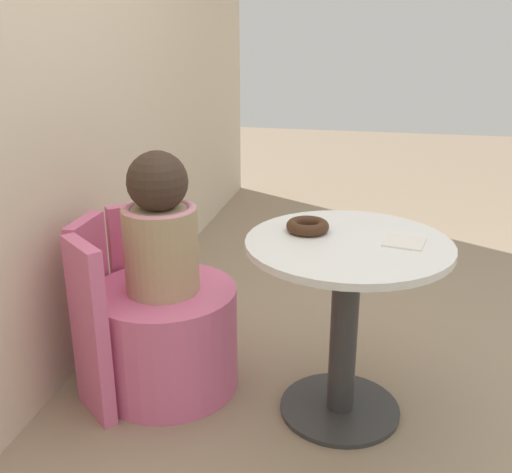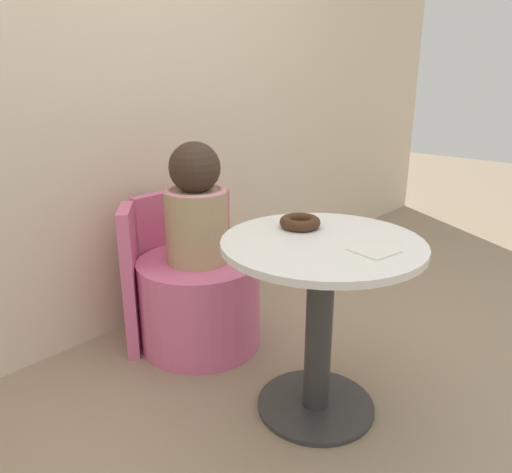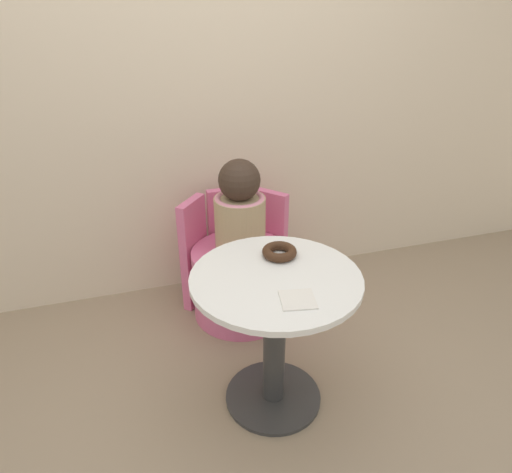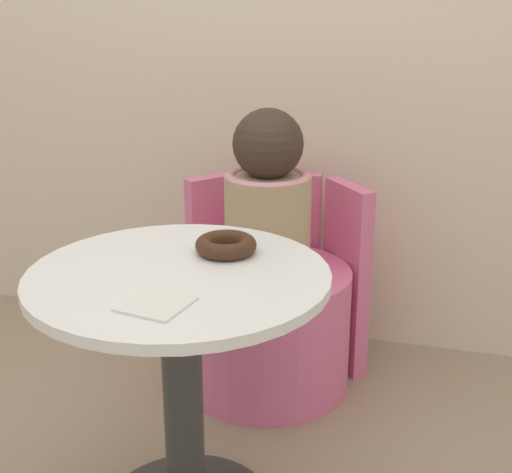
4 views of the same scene
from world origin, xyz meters
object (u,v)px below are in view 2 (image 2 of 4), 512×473
(child_figure, at_px, (196,208))
(donut, at_px, (300,222))
(tub_chair, at_px, (200,302))
(round_table, at_px, (320,296))

(child_figure, bearing_deg, donut, -86.71)
(child_figure, bearing_deg, tub_chair, 97.13)
(round_table, bearing_deg, child_figure, 86.93)
(round_table, bearing_deg, donut, 65.52)
(child_figure, xyz_separation_m, donut, (0.03, -0.52, 0.03))
(tub_chair, height_order, child_figure, child_figure)
(tub_chair, bearing_deg, child_figure, -82.87)
(tub_chair, xyz_separation_m, donut, (0.03, -0.52, 0.47))
(donut, bearing_deg, tub_chair, 93.29)
(child_figure, distance_m, donut, 0.52)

